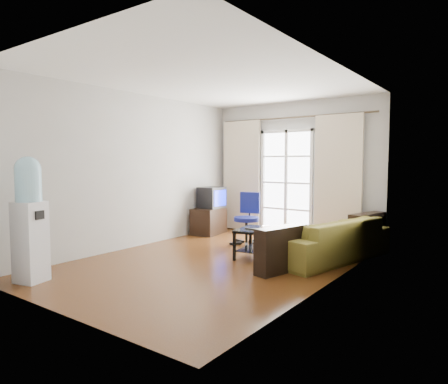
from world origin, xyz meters
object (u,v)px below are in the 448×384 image
Objects in this scene: tv_stand at (209,221)px; sofa at (329,239)px; task_chair at (247,229)px; crt_tv at (211,197)px; coffee_table at (275,241)px; water_cooler at (30,217)px.

sofa is at bearing -20.80° from tv_stand.
tv_stand is at bearing 145.87° from task_chair.
coffee_table is at bearing -28.13° from crt_tv.
task_chair is (-1.63, 0.21, -0.04)m from sofa.
water_cooler reaches higher than crt_tv.
tv_stand is at bearing 151.94° from coffee_table.
water_cooler is at bearing -84.77° from crt_tv.
task_chair is 3.69m from water_cooler.
crt_tv is (-2.22, 1.26, 0.46)m from coffee_table.
sofa is 4.23m from water_cooler.
sofa is 4.66× the size of crt_tv.
water_cooler reaches higher than task_chair.
coffee_table is (-0.63, -0.56, -0.02)m from sofa.
coffee_table is at bearing -36.44° from tv_stand.
water_cooler is at bearing -94.52° from tv_stand.
crt_tv is at bearing -90.01° from sofa.
coffee_table is 3.42m from water_cooler.
water_cooler is at bearing -24.18° from sofa.
task_chair is at bearing -83.39° from sofa.
tv_stand is at bearing -88.54° from sofa.
task_chair is (-1.00, 0.77, -0.02)m from coffee_table.
coffee_table is 1.68× the size of tv_stand.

